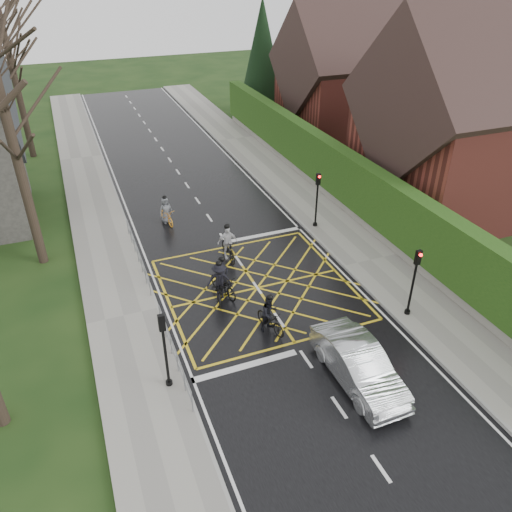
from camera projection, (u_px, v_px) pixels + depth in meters
ground at (257, 288)px, 22.73m from camera, size 120.00×120.00×0.00m
road at (257, 288)px, 22.72m from camera, size 9.00×80.00×0.01m
sidewalk_right at (370, 261)px, 24.56m from camera, size 3.00×80.00×0.15m
sidewalk_left at (124, 317)px, 20.82m from camera, size 3.00×80.00×0.15m
stone_wall at (341, 202)px, 29.72m from camera, size 0.50×38.00×0.70m
hedge at (344, 174)px, 28.80m from camera, size 0.90×38.00×2.80m
house_near at (475, 126)px, 28.03m from camera, size 11.80×9.80×11.30m
house_far at (347, 81)px, 39.32m from camera, size 9.80×8.80×10.30m
conifer at (262, 58)px, 44.09m from camera, size 4.60×4.60×10.00m
tree_near at (1, 99)px, 20.54m from camera, size 9.24×9.24×11.44m
tree_far at (9, 54)px, 33.52m from camera, size 8.40×8.40×10.40m
railing_south at (174, 349)px, 18.09m from camera, size 0.05×5.04×1.03m
railing_north at (137, 250)px, 24.04m from camera, size 0.05×6.04×1.03m
traffic_light_ne at (317, 201)px, 26.78m from camera, size 0.24×0.31×3.21m
traffic_light_se at (413, 284)px, 20.11m from camera, size 0.24×0.31×3.21m
traffic_light_sw at (165, 352)px, 16.70m from camera, size 0.24×0.31×3.21m
cyclist_rear at (223, 282)px, 22.06m from camera, size 1.18×2.06×1.89m
cyclist_back at (270, 317)px, 19.92m from camera, size 0.92×1.75×1.69m
cyclist_mid at (220, 285)px, 21.71m from camera, size 1.30×2.09×1.92m
cyclist_front at (228, 246)px, 24.56m from camera, size 1.03×1.90×1.91m
cyclist_lead at (166, 214)px, 27.87m from camera, size 0.87×1.78×1.66m
car at (359, 365)px, 17.47m from camera, size 1.63×4.53×1.48m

